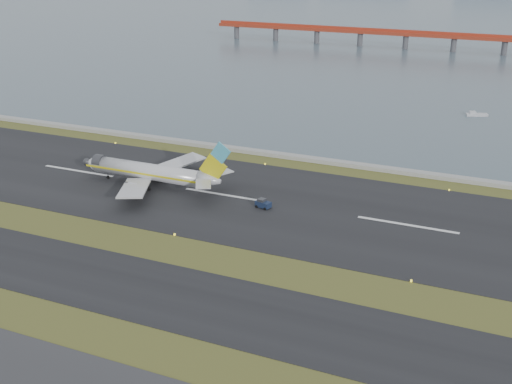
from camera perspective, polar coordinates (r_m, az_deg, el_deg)
ground at (r=118.24m, az=-9.08°, el=-5.29°), size 1000.00×1000.00×0.00m
taxiway_strip at (r=109.56m, az=-12.42°, el=-7.81°), size 1000.00×18.00×0.10m
runway_strip at (r=142.01m, az=-2.69°, el=-0.30°), size 1000.00×45.00×0.10m
seawall at (r=167.66m, az=1.80°, el=3.35°), size 1000.00×2.50×1.00m
bay_water at (r=553.81m, az=17.88°, el=15.10°), size 1400.00×800.00×1.30m
red_pier at (r=343.39m, az=17.23°, el=13.00°), size 260.00×5.00×10.20m
airliner at (r=147.67m, az=-9.17°, el=1.73°), size 38.52×32.89×12.80m
pushback_tug at (r=134.93m, az=0.63°, el=-1.05°), size 3.52×2.53×2.04m
workboat_near at (r=218.62m, az=18.98°, el=6.53°), size 7.00×4.37×1.62m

